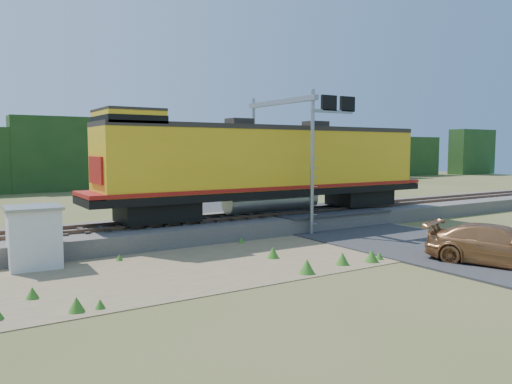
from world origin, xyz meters
TOP-DOWN VIEW (x-y plane):
  - ground at (0.00, 0.00)m, footprint 140.00×140.00m
  - ballast at (0.00, 6.00)m, footprint 70.00×5.00m
  - rails at (0.00, 6.00)m, footprint 70.00×1.54m
  - dirt_shoulder at (-2.00, 0.50)m, footprint 26.00×8.00m
  - road at (7.00, 0.74)m, footprint 7.00×66.00m
  - tree_line_north at (0.00, 38.00)m, footprint 130.00×3.00m
  - weed_clumps at (-3.50, 0.10)m, footprint 15.00×6.20m
  - locomotive at (3.57, 6.00)m, footprint 20.40×3.11m
  - shed at (-8.67, 3.26)m, footprint 2.01×2.01m
  - signal_gantry at (4.84, 5.32)m, footprint 2.93×6.20m
  - car at (6.20, -5.87)m, footprint 3.84×5.71m

SIDE VIEW (x-z plane):
  - ground at x=0.00m, z-range 0.00..0.00m
  - weed_clumps at x=-3.50m, z-range -0.28..0.28m
  - dirt_shoulder at x=-2.00m, z-range 0.00..0.03m
  - road at x=7.00m, z-range -0.34..0.52m
  - ballast at x=0.00m, z-range 0.00..0.80m
  - car at x=6.20m, z-range 0.00..1.53m
  - rails at x=0.00m, z-range 0.80..0.96m
  - shed at x=-8.67m, z-range 0.01..2.32m
  - tree_line_north at x=0.00m, z-range -0.18..6.32m
  - locomotive at x=3.57m, z-range 0.93..6.19m
  - signal_gantry at x=4.84m, z-range 1.83..9.22m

